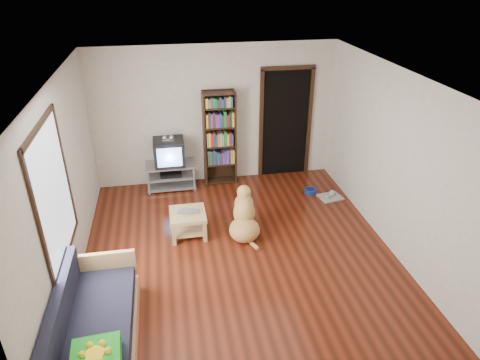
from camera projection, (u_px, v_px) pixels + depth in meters
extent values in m
plane|color=#5D1F10|center=(239.00, 253.00, 6.34)|extent=(5.00, 5.00, 0.00)
plane|color=white|center=(239.00, 79.00, 5.14)|extent=(5.00, 5.00, 0.00)
plane|color=beige|center=(215.00, 116.00, 7.92)|extent=(4.50, 0.00, 4.50)
plane|color=beige|center=(292.00, 308.00, 3.55)|extent=(4.50, 0.00, 4.50)
plane|color=beige|center=(64.00, 189.00, 5.38)|extent=(0.00, 5.00, 5.00)
plane|color=beige|center=(394.00, 162.00, 6.10)|extent=(0.00, 5.00, 5.00)
cube|color=green|center=(96.00, 359.00, 4.07)|extent=(0.49, 0.49, 0.15)
imported|color=silver|center=(188.00, 213.00, 6.56)|extent=(0.38, 0.29, 0.03)
cylinder|color=navy|center=(310.00, 191.00, 7.96)|extent=(0.22, 0.22, 0.08)
cube|color=#9C9C9C|center=(330.00, 197.00, 7.80)|extent=(0.45, 0.38, 0.03)
cube|color=white|center=(54.00, 195.00, 4.85)|extent=(0.02, 1.30, 1.60)
cube|color=black|center=(38.00, 126.00, 4.48)|extent=(0.03, 1.42, 0.06)
cube|color=black|center=(67.00, 253.00, 5.23)|extent=(0.03, 1.42, 0.06)
cube|color=black|center=(40.00, 229.00, 4.24)|extent=(0.03, 0.06, 1.70)
cube|color=black|center=(65.00, 168.00, 5.47)|extent=(0.03, 0.06, 1.70)
cube|color=black|center=(285.00, 124.00, 8.24)|extent=(0.90, 0.02, 2.10)
cube|color=black|center=(261.00, 126.00, 8.15)|extent=(0.07, 0.05, 2.14)
cube|color=black|center=(309.00, 123.00, 8.30)|extent=(0.07, 0.05, 2.14)
cube|color=black|center=(288.00, 68.00, 7.73)|extent=(1.03, 0.05, 0.07)
cube|color=#99999E|center=(170.00, 165.00, 7.94)|extent=(0.90, 0.45, 0.04)
cube|color=#99999E|center=(171.00, 176.00, 8.04)|extent=(0.86, 0.42, 0.03)
cube|color=#99999E|center=(172.00, 185.00, 8.13)|extent=(0.90, 0.45, 0.04)
cylinder|color=#99999E|center=(148.00, 183.00, 7.80)|extent=(0.04, 0.04, 0.50)
cylinder|color=#99999E|center=(194.00, 179.00, 7.94)|extent=(0.04, 0.04, 0.50)
cylinder|color=#99999E|center=(148.00, 173.00, 8.15)|extent=(0.04, 0.04, 0.50)
cylinder|color=#99999E|center=(193.00, 170.00, 8.28)|extent=(0.04, 0.04, 0.50)
cube|color=black|center=(171.00, 174.00, 8.02)|extent=(0.40, 0.30, 0.07)
cube|color=black|center=(169.00, 152.00, 7.82)|extent=(0.55, 0.48, 0.48)
cube|color=black|center=(169.00, 148.00, 7.99)|extent=(0.40, 0.14, 0.36)
cube|color=#8CBFF2|center=(170.00, 157.00, 7.60)|extent=(0.44, 0.02, 0.36)
cube|color=silver|center=(168.00, 140.00, 7.66)|extent=(0.20, 0.07, 0.02)
sphere|color=silver|center=(165.00, 138.00, 7.63)|extent=(0.09, 0.09, 0.09)
sphere|color=silver|center=(171.00, 138.00, 7.65)|extent=(0.09, 0.09, 0.09)
cube|color=black|center=(204.00, 140.00, 7.93)|extent=(0.03, 0.30, 1.80)
cube|color=black|center=(235.00, 138.00, 8.02)|extent=(0.03, 0.30, 1.80)
cube|color=black|center=(219.00, 136.00, 8.10)|extent=(0.60, 0.02, 1.80)
cube|color=black|center=(221.00, 180.00, 8.37)|extent=(0.56, 0.28, 0.02)
cube|color=black|center=(220.00, 163.00, 8.20)|extent=(0.56, 0.28, 0.03)
cube|color=black|center=(220.00, 145.00, 8.03)|extent=(0.56, 0.28, 0.02)
cube|color=black|center=(219.00, 126.00, 7.86)|extent=(0.56, 0.28, 0.02)
cube|color=black|center=(219.00, 107.00, 7.69)|extent=(0.56, 0.28, 0.02)
cube|color=black|center=(219.00, 93.00, 7.57)|extent=(0.56, 0.28, 0.02)
cube|color=tan|center=(100.00, 339.00, 4.77)|extent=(0.80, 1.80, 0.22)
cube|color=#1E1E2D|center=(97.00, 324.00, 4.67)|extent=(0.74, 1.74, 0.18)
cube|color=#1E1E2D|center=(60.00, 310.00, 4.49)|extent=(0.12, 1.74, 0.40)
cube|color=tan|center=(103.00, 263.00, 5.34)|extent=(0.80, 0.06, 0.30)
cube|color=tan|center=(188.00, 214.00, 6.60)|extent=(0.55, 0.55, 0.06)
cube|color=tan|center=(189.00, 229.00, 6.73)|extent=(0.45, 0.45, 0.03)
cube|color=tan|center=(174.00, 235.00, 6.45)|extent=(0.06, 0.06, 0.34)
cube|color=tan|center=(205.00, 232.00, 6.53)|extent=(0.06, 0.06, 0.34)
cube|color=tan|center=(173.00, 219.00, 6.86)|extent=(0.06, 0.06, 0.34)
cube|color=#D4B66D|center=(202.00, 216.00, 6.94)|extent=(0.06, 0.06, 0.34)
ellipsoid|color=#D08450|center=(244.00, 230.00, 6.63)|extent=(0.55, 0.59, 0.35)
ellipsoid|color=#C1874A|center=(244.00, 213.00, 6.70)|extent=(0.40, 0.43, 0.47)
ellipsoid|color=#BC7C48|center=(244.00, 203.00, 6.74)|extent=(0.34, 0.32, 0.33)
ellipsoid|color=gold|center=(244.00, 192.00, 6.70)|extent=(0.25, 0.27, 0.21)
ellipsoid|color=tan|center=(244.00, 190.00, 6.81)|extent=(0.12, 0.19, 0.09)
sphere|color=black|center=(244.00, 187.00, 6.89)|extent=(0.04, 0.04, 0.04)
ellipsoid|color=tan|center=(239.00, 194.00, 6.67)|extent=(0.06, 0.08, 0.14)
ellipsoid|color=tan|center=(249.00, 193.00, 6.68)|extent=(0.06, 0.08, 0.14)
cylinder|color=tan|center=(239.00, 215.00, 6.94)|extent=(0.09, 0.13, 0.38)
cylinder|color=tan|center=(248.00, 214.00, 6.94)|extent=(0.09, 0.13, 0.38)
sphere|color=#CC864E|center=(239.00, 222.00, 7.06)|extent=(0.10, 0.10, 0.10)
sphere|color=tan|center=(248.00, 222.00, 7.06)|extent=(0.10, 0.10, 0.10)
cylinder|color=#B67446|center=(252.00, 244.00, 6.50)|extent=(0.18, 0.33, 0.08)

